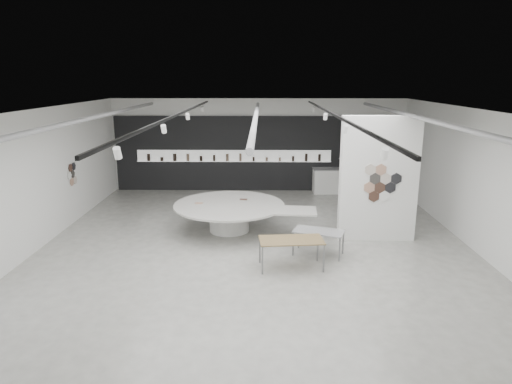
{
  "coord_description": "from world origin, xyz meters",
  "views": [
    {
      "loc": [
        0.18,
        -11.75,
        4.62
      ],
      "look_at": [
        -0.01,
        1.2,
        1.36
      ],
      "focal_mm": 32.0,
      "sensor_mm": 36.0,
      "label": 1
    }
  ],
  "objects_px": {
    "sample_table_stone": "(319,233)",
    "partition_column": "(379,179)",
    "kitchen_counter": "(335,181)",
    "sample_table_wood": "(291,242)",
    "display_island": "(232,213)"
  },
  "relations": [
    {
      "from": "kitchen_counter",
      "to": "sample_table_stone",
      "type": "bearing_deg",
      "value": -104.16
    },
    {
      "from": "partition_column",
      "to": "kitchen_counter",
      "type": "height_order",
      "value": "partition_column"
    },
    {
      "from": "partition_column",
      "to": "kitchen_counter",
      "type": "xyz_separation_m",
      "value": [
        -0.35,
        5.54,
        -1.29
      ]
    },
    {
      "from": "partition_column",
      "to": "sample_table_stone",
      "type": "relative_size",
      "value": 2.49
    },
    {
      "from": "sample_table_wood",
      "to": "sample_table_stone",
      "type": "relative_size",
      "value": 1.13
    },
    {
      "from": "sample_table_stone",
      "to": "partition_column",
      "type": "bearing_deg",
      "value": 34.53
    },
    {
      "from": "partition_column",
      "to": "sample_table_stone",
      "type": "height_order",
      "value": "partition_column"
    },
    {
      "from": "kitchen_counter",
      "to": "partition_column",
      "type": "bearing_deg",
      "value": -88.36
    },
    {
      "from": "partition_column",
      "to": "sample_table_wood",
      "type": "relative_size",
      "value": 2.19
    },
    {
      "from": "sample_table_stone",
      "to": "kitchen_counter",
      "type": "xyz_separation_m",
      "value": [
        1.47,
        6.8,
        -0.11
      ]
    },
    {
      "from": "sample_table_wood",
      "to": "display_island",
      "type": "bearing_deg",
      "value": 120.97
    },
    {
      "from": "display_island",
      "to": "kitchen_counter",
      "type": "xyz_separation_m",
      "value": [
        3.92,
        4.88,
        -0.05
      ]
    },
    {
      "from": "sample_table_wood",
      "to": "kitchen_counter",
      "type": "xyz_separation_m",
      "value": [
        2.25,
        7.66,
        -0.18
      ]
    },
    {
      "from": "display_island",
      "to": "sample_table_stone",
      "type": "height_order",
      "value": "display_island"
    },
    {
      "from": "partition_column",
      "to": "display_island",
      "type": "relative_size",
      "value": 0.81
    }
  ]
}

